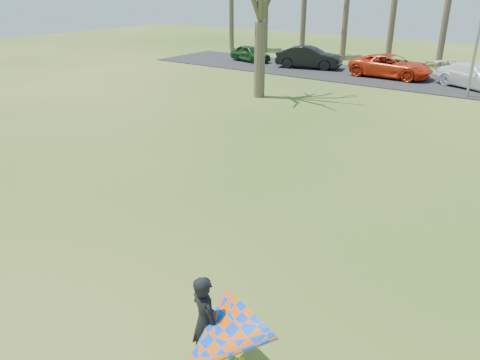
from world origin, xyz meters
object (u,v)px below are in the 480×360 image
Objects in this scene: car_0 at (250,53)px; car_1 at (309,57)px; car_3 at (476,76)px; car_2 at (391,66)px; kite_flyer at (215,340)px.

car_1 reaches higher than car_0.
car_2 is at bearing 109.41° from car_3.
kite_flyer reaches higher than car_3.
kite_flyer is (13.49, -28.49, -0.03)m from car_1.
kite_flyer is (19.09, -28.57, 0.14)m from car_0.
car_1 is 2.09× the size of kite_flyer.
car_3 is at bearing 92.92° from kite_flyer.
car_0 is 0.68× the size of car_2.
car_1 reaches higher than car_3.
kite_flyer reaches higher than car_1.
car_0 is 0.77× the size of car_1.
car_2 reaches higher than car_3.
car_0 is 0.75× the size of car_3.
car_1 is at bearing -78.18° from car_0.
car_2 is 5.64m from car_3.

